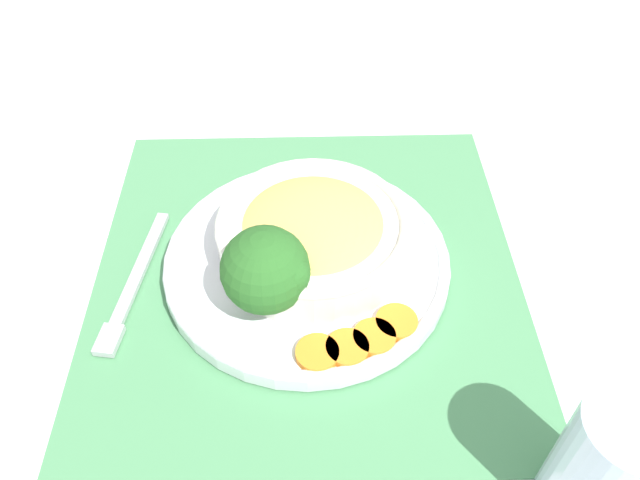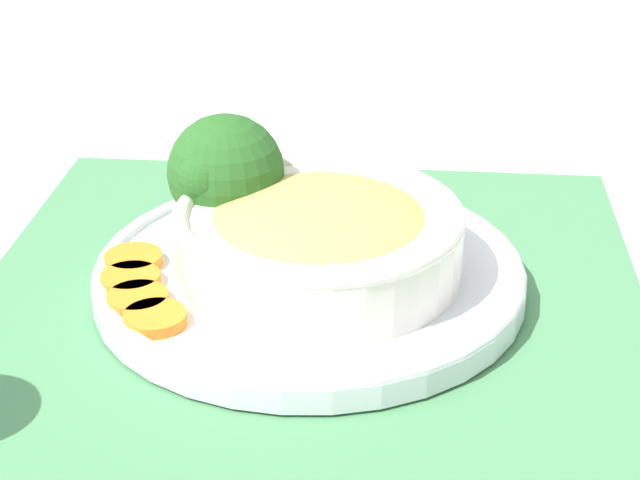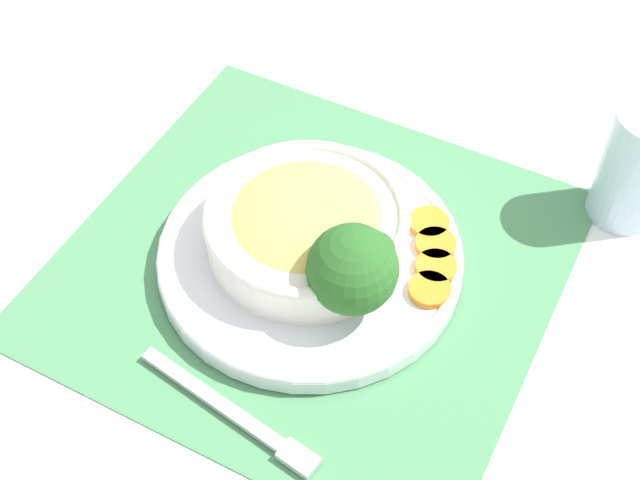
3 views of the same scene
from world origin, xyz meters
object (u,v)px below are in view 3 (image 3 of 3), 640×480
broccoli_floret (353,269)px  bowl (307,225)px  fork (244,421)px  water_glass (635,171)px

broccoli_floret → bowl: bearing=-121.6°
fork → water_glass: bearing=159.8°
broccoli_floret → water_glass: water_glass is taller
bowl → fork: 0.19m
bowl → water_glass: water_glass is taller
broccoli_floret → water_glass: bearing=143.6°
broccoli_floret → fork: 0.16m
bowl → broccoli_floret: (0.04, 0.07, 0.02)m
bowl → fork: bearing=12.4°
water_glass → broccoli_floret: bearing=-36.4°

